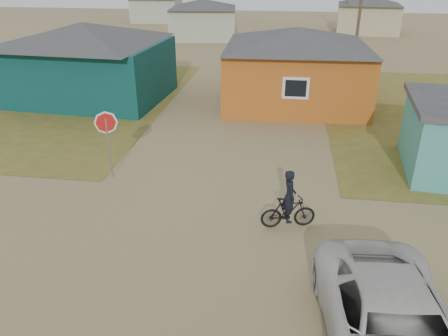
% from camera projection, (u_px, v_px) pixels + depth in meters
% --- Properties ---
extents(ground, '(120.00, 120.00, 0.00)m').
position_uv_depth(ground, '(192.00, 266.00, 10.85)').
color(ground, '#978357').
extents(house_teal, '(8.93, 7.08, 4.00)m').
position_uv_depth(house_teal, '(86.00, 60.00, 23.09)').
color(house_teal, '#093634').
rests_on(house_teal, ground).
extents(house_yellow, '(7.72, 6.76, 3.90)m').
position_uv_depth(house_yellow, '(296.00, 66.00, 22.17)').
color(house_yellow, '#B25B1B').
rests_on(house_yellow, ground).
extents(house_pale_west, '(7.04, 6.15, 3.60)m').
position_uv_depth(house_pale_west, '(203.00, 18.00, 41.17)').
color(house_pale_west, '#A6AE96').
rests_on(house_pale_west, ground).
extents(house_beige_east, '(6.95, 6.05, 3.60)m').
position_uv_depth(house_beige_east, '(368.00, 14.00, 44.50)').
color(house_beige_east, tan).
rests_on(house_beige_east, ground).
extents(house_pale_north, '(6.28, 5.81, 3.40)m').
position_uv_depth(house_pale_north, '(157.00, 6.00, 52.94)').
color(house_pale_north, '#A6AE96').
rests_on(house_pale_north, ground).
extents(utility_pole_near, '(1.40, 0.20, 8.00)m').
position_uv_depth(utility_pole_near, '(360.00, 7.00, 27.88)').
color(utility_pole_near, '#4D412E').
rests_on(utility_pole_near, ground).
extents(stop_sign, '(0.78, 0.06, 2.40)m').
position_uv_depth(stop_sign, '(107.00, 129.00, 14.53)').
color(stop_sign, gray).
rests_on(stop_sign, ground).
extents(cyclist, '(1.63, 0.81, 1.77)m').
position_uv_depth(cyclist, '(289.00, 207.00, 12.17)').
color(cyclist, black).
rests_on(cyclist, ground).
extents(vehicle, '(2.85, 5.43, 1.46)m').
position_uv_depth(vehicle, '(395.00, 332.00, 7.97)').
color(vehicle, silver).
rests_on(vehicle, ground).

